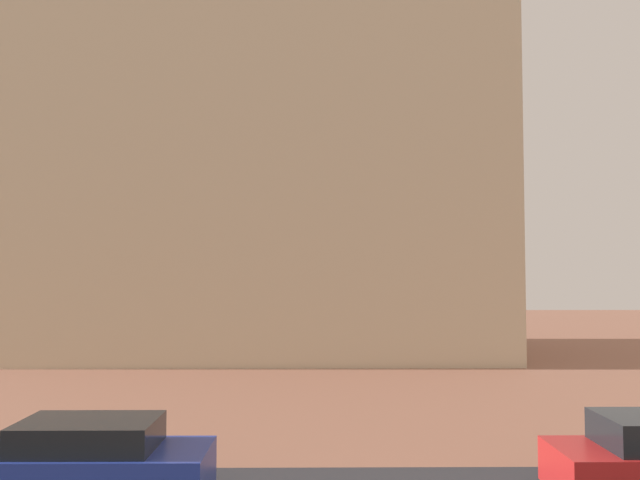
{
  "coord_description": "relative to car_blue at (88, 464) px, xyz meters",
  "views": [
    {
      "loc": [
        0.18,
        -0.52,
        4.29
      ],
      "look_at": [
        0.3,
        11.89,
        4.9
      ],
      "focal_mm": 35.82,
      "sensor_mm": 36.0,
      "label": 1
    }
  ],
  "objects": [
    {
      "name": "car_blue",
      "position": [
        0.0,
        0.0,
        0.0
      ],
      "size": [
        4.44,
        2.07,
        1.55
      ],
      "color": "#23389E",
      "rests_on": "ground_plane"
    },
    {
      "name": "landmark_building",
      "position": [
        0.16,
        22.3,
        10.79
      ],
      "size": [
        25.96,
        12.5,
        35.05
      ],
      "color": "beige",
      "rests_on": "ground_plane"
    }
  ]
}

